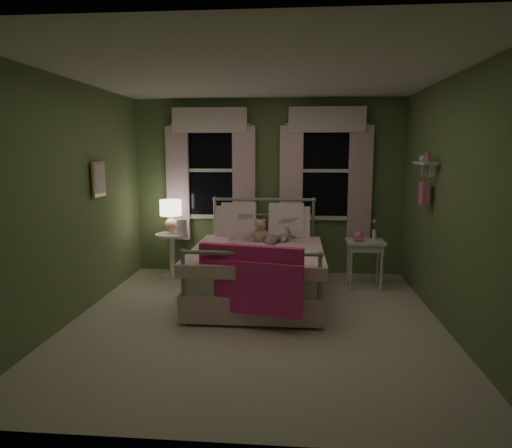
# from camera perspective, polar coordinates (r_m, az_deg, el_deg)

# --- Properties ---
(room_shell) EXTENTS (4.20, 4.20, 4.20)m
(room_shell) POSITION_cam_1_polar(r_m,az_deg,el_deg) (4.76, -0.05, 2.65)
(room_shell) COLOR beige
(room_shell) RESTS_ON ground
(bed) EXTENTS (1.58, 2.04, 1.18)m
(bed) POSITION_cam_1_polar(r_m,az_deg,el_deg) (5.75, 0.30, -5.52)
(bed) COLOR white
(bed) RESTS_ON ground
(pink_throw) EXTENTS (1.10, 0.37, 0.71)m
(pink_throw) POSITION_cam_1_polar(r_m,az_deg,el_deg) (4.70, -0.71, -6.01)
(pink_throw) COLOR #EC2E83
(pink_throw) RESTS_ON bed
(child_left) EXTENTS (0.30, 0.21, 0.80)m
(child_left) POSITION_cam_1_polar(r_m,az_deg,el_deg) (6.07, -2.01, 0.91)
(child_left) COLOR #F7D1DD
(child_left) RESTS_ON bed
(child_right) EXTENTS (0.48, 0.44, 0.80)m
(child_right) POSITION_cam_1_polar(r_m,az_deg,el_deg) (6.03, 3.28, 0.82)
(child_right) COLOR #F7D1DD
(child_right) RESTS_ON bed
(book_left) EXTENTS (0.22, 0.15, 0.26)m
(book_left) POSITION_cam_1_polar(r_m,az_deg,el_deg) (5.83, -2.30, 0.48)
(book_left) COLOR beige
(book_left) RESTS_ON child_left
(book_right) EXTENTS (0.22, 0.18, 0.26)m
(book_right) POSITION_cam_1_polar(r_m,az_deg,el_deg) (5.79, 3.20, -0.01)
(book_right) COLOR beige
(book_right) RESTS_ON child_right
(teddy_bear) EXTENTS (0.24, 0.20, 0.33)m
(teddy_bear) POSITION_cam_1_polar(r_m,az_deg,el_deg) (5.92, 0.51, -1.05)
(teddy_bear) COLOR tan
(teddy_bear) RESTS_ON bed
(nightstand_left) EXTENTS (0.46, 0.46, 0.65)m
(nightstand_left) POSITION_cam_1_polar(r_m,az_deg,el_deg) (6.77, -10.47, -3.11)
(nightstand_left) COLOR white
(nightstand_left) RESTS_ON ground
(table_lamp) EXTENTS (0.31, 0.31, 0.47)m
(table_lamp) POSITION_cam_1_polar(r_m,az_deg,el_deg) (6.68, -10.61, 1.38)
(table_lamp) COLOR #E18E85
(table_lamp) RESTS_ON nightstand_left
(book_nightstand) EXTENTS (0.22, 0.26, 0.02)m
(book_nightstand) POSITION_cam_1_polar(r_m,az_deg,el_deg) (6.63, -9.88, -1.26)
(book_nightstand) COLOR beige
(book_nightstand) RESTS_ON nightstand_left
(nightstand_right) EXTENTS (0.50, 0.40, 0.64)m
(nightstand_right) POSITION_cam_1_polar(r_m,az_deg,el_deg) (6.30, 13.49, -2.91)
(nightstand_right) COLOR white
(nightstand_right) RESTS_ON ground
(pink_toy) EXTENTS (0.14, 0.18, 0.14)m
(pink_toy) POSITION_cam_1_polar(r_m,az_deg,el_deg) (6.25, 12.64, -1.50)
(pink_toy) COLOR pink
(pink_toy) RESTS_ON nightstand_right
(bud_vase) EXTENTS (0.06, 0.06, 0.28)m
(bud_vase) POSITION_cam_1_polar(r_m,az_deg,el_deg) (6.33, 14.58, -0.70)
(bud_vase) COLOR white
(bud_vase) RESTS_ON nightstand_right
(window_left) EXTENTS (1.34, 0.13, 1.96)m
(window_left) POSITION_cam_1_polar(r_m,az_deg,el_deg) (6.87, -5.70, 7.28)
(window_left) COLOR black
(window_left) RESTS_ON room_shell
(window_right) EXTENTS (1.34, 0.13, 1.96)m
(window_right) POSITION_cam_1_polar(r_m,az_deg,el_deg) (6.76, 8.72, 7.20)
(window_right) COLOR black
(window_right) RESTS_ON room_shell
(wall_shelf) EXTENTS (0.15, 0.50, 0.60)m
(wall_shelf) POSITION_cam_1_polar(r_m,az_deg,el_deg) (5.63, 20.33, 5.36)
(wall_shelf) COLOR white
(wall_shelf) RESTS_ON room_shell
(framed_picture) EXTENTS (0.03, 0.32, 0.42)m
(framed_picture) POSITION_cam_1_polar(r_m,az_deg,el_deg) (5.82, -19.05, 5.31)
(framed_picture) COLOR beige
(framed_picture) RESTS_ON room_shell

